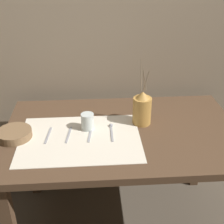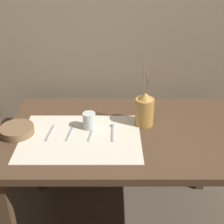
# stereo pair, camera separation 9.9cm
# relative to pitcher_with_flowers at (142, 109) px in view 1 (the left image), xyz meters

# --- Properties ---
(ground_plane) EXTENTS (12.00, 12.00, 0.00)m
(ground_plane) POSITION_rel_pitcher_with_flowers_xyz_m (-0.12, -0.07, -0.82)
(ground_plane) COLOR brown
(stone_wall_back) EXTENTS (7.00, 0.06, 2.40)m
(stone_wall_back) POSITION_rel_pitcher_with_flowers_xyz_m (-0.12, 0.45, 0.38)
(stone_wall_back) COLOR gray
(stone_wall_back) RESTS_ON ground_plane
(wooden_table) EXTENTS (1.32, 0.82, 0.73)m
(wooden_table) POSITION_rel_pitcher_with_flowers_xyz_m (-0.12, -0.07, -0.18)
(wooden_table) COLOR #4C3523
(wooden_table) RESTS_ON ground_plane
(linen_cloth) EXTENTS (0.65, 0.48, 0.00)m
(linen_cloth) POSITION_rel_pitcher_with_flowers_xyz_m (-0.35, -0.14, -0.09)
(linen_cloth) COLOR beige
(linen_cloth) RESTS_ON wooden_table
(pitcher_with_flowers) EXTENTS (0.11, 0.11, 0.39)m
(pitcher_with_flowers) POSITION_rel_pitcher_with_flowers_xyz_m (0.00, 0.00, 0.00)
(pitcher_with_flowers) COLOR #B7843D
(pitcher_with_flowers) RESTS_ON wooden_table
(wooden_bowl) EXTENTS (0.19, 0.19, 0.05)m
(wooden_bowl) POSITION_rel_pitcher_with_flowers_xyz_m (-0.71, -0.11, -0.07)
(wooden_bowl) COLOR brown
(wooden_bowl) RESTS_ON wooden_table
(glass_tumbler_near) EXTENTS (0.07, 0.07, 0.09)m
(glass_tumbler_near) POSITION_rel_pitcher_with_flowers_xyz_m (-0.31, -0.05, -0.04)
(glass_tumbler_near) COLOR silver
(glass_tumbler_near) RESTS_ON wooden_table
(fork_outer) EXTENTS (0.03, 0.16, 0.00)m
(fork_outer) POSITION_rel_pitcher_with_flowers_xyz_m (-0.53, -0.10, -0.09)
(fork_outer) COLOR #939399
(fork_outer) RESTS_ON wooden_table
(knife_center) EXTENTS (0.03, 0.16, 0.00)m
(knife_center) POSITION_rel_pitcher_with_flowers_xyz_m (-0.42, -0.10, -0.09)
(knife_center) COLOR #939399
(knife_center) RESTS_ON wooden_table
(fork_inner) EXTENTS (0.03, 0.16, 0.00)m
(fork_inner) POSITION_rel_pitcher_with_flowers_xyz_m (-0.30, -0.11, -0.09)
(fork_inner) COLOR #939399
(fork_inner) RESTS_ON wooden_table
(spoon_inner) EXTENTS (0.02, 0.17, 0.02)m
(spoon_inner) POSITION_rel_pitcher_with_flowers_xyz_m (-0.18, -0.06, -0.09)
(spoon_inner) COLOR #939399
(spoon_inner) RESTS_ON wooden_table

